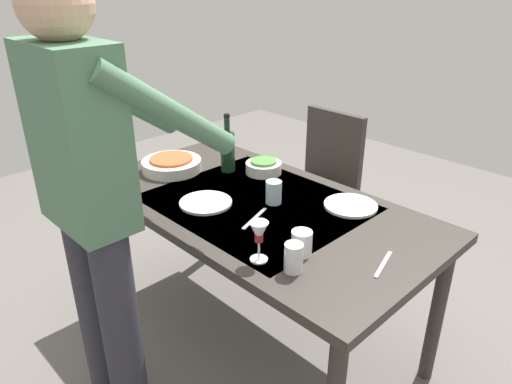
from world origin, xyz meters
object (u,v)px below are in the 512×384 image
(water_cup_near_right, at_px, (302,243))
(dinner_plate_near, at_px, (351,205))
(wine_bottle, at_px, (228,150))
(side_bowl_salad, at_px, (264,167))
(water_cup_near_left, at_px, (294,258))
(serving_bowl_pasta, at_px, (172,164))
(person_server, at_px, (93,198))
(dinner_plate_far, at_px, (206,203))
(dining_table, at_px, (256,217))
(chair_near, at_px, (322,178))
(water_cup_far_left, at_px, (274,192))
(wine_glass_left, at_px, (259,234))

(water_cup_near_right, xyz_separation_m, dinner_plate_near, (0.10, -0.44, -0.04))
(wine_bottle, xyz_separation_m, side_bowl_salad, (-0.15, -0.11, -0.08))
(water_cup_near_right, distance_m, side_bowl_salad, 0.76)
(water_cup_near_left, distance_m, side_bowl_salad, 0.86)
(serving_bowl_pasta, relative_size, dinner_plate_near, 1.30)
(person_server, relative_size, dinner_plate_far, 7.34)
(wine_bottle, distance_m, serving_bowl_pasta, 0.30)
(dining_table, xyz_separation_m, person_server, (0.08, 0.69, 0.30))
(chair_near, bearing_deg, dinner_plate_near, 136.49)
(water_cup_near_right, bearing_deg, person_server, 45.80)
(wine_bottle, bearing_deg, dinner_plate_near, -170.75)
(dining_table, height_order, water_cup_far_left, water_cup_far_left)
(dining_table, xyz_separation_m, dinner_plate_near, (-0.32, -0.26, 0.08))
(water_cup_far_left, bearing_deg, wine_glass_left, 127.35)
(dining_table, xyz_separation_m, side_bowl_salad, (0.21, -0.26, 0.11))
(water_cup_near_left, bearing_deg, dinner_plate_far, -10.00)
(dining_table, distance_m, wine_glass_left, 0.49)
(wine_glass_left, xyz_separation_m, water_cup_near_left, (-0.13, -0.04, -0.05))
(dining_table, bearing_deg, person_server, 82.99)
(chair_near, bearing_deg, wine_bottle, 81.42)
(chair_near, height_order, dinner_plate_near, chair_near)
(water_cup_near_right, height_order, dinner_plate_near, water_cup_near_right)
(wine_bottle, distance_m, side_bowl_salad, 0.20)
(person_server, bearing_deg, wine_bottle, -71.91)
(dining_table, bearing_deg, water_cup_near_left, 149.31)
(chair_near, bearing_deg, wine_glass_left, 117.95)
(water_cup_far_left, xyz_separation_m, dinner_plate_near, (-0.26, -0.21, -0.05))
(wine_bottle, relative_size, water_cup_far_left, 2.89)
(dinner_plate_near, bearing_deg, side_bowl_salad, 0.15)
(dining_table, xyz_separation_m, serving_bowl_pasta, (0.56, 0.05, 0.11))
(dinner_plate_far, bearing_deg, water_cup_near_left, 170.00)
(chair_near, bearing_deg, water_cup_near_left, 123.69)
(wine_glass_left, height_order, water_cup_near_left, wine_glass_left)
(wine_bottle, xyz_separation_m, dinner_plate_far, (-0.22, 0.32, -0.10))
(chair_near, xyz_separation_m, serving_bowl_pasta, (0.30, 0.86, 0.24))
(dining_table, distance_m, wine_bottle, 0.43)
(water_cup_near_left, distance_m, dinner_plate_near, 0.56)
(person_server, bearing_deg, dinner_plate_near, -112.84)
(wine_glass_left, bearing_deg, person_server, 41.95)
(wine_glass_left, xyz_separation_m, dinner_plate_far, (0.48, -0.14, -0.10))
(chair_near, relative_size, water_cup_near_left, 8.78)
(dining_table, relative_size, dinner_plate_near, 6.95)
(side_bowl_salad, height_order, dinner_plate_far, side_bowl_salad)
(wine_bottle, relative_size, dinner_plate_far, 1.29)
(wine_bottle, height_order, dinner_plate_far, wine_bottle)
(wine_glass_left, bearing_deg, water_cup_near_left, -163.38)
(person_server, height_order, water_cup_near_left, person_server)
(dining_table, relative_size, chair_near, 1.76)
(dining_table, relative_size, wine_bottle, 5.40)
(person_server, height_order, wine_bottle, person_server)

